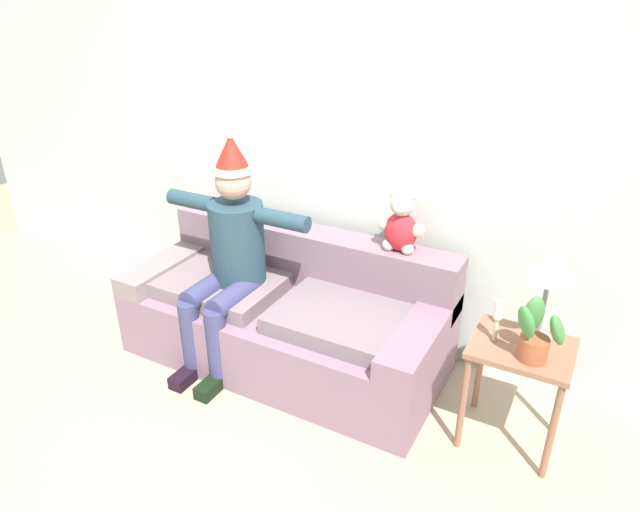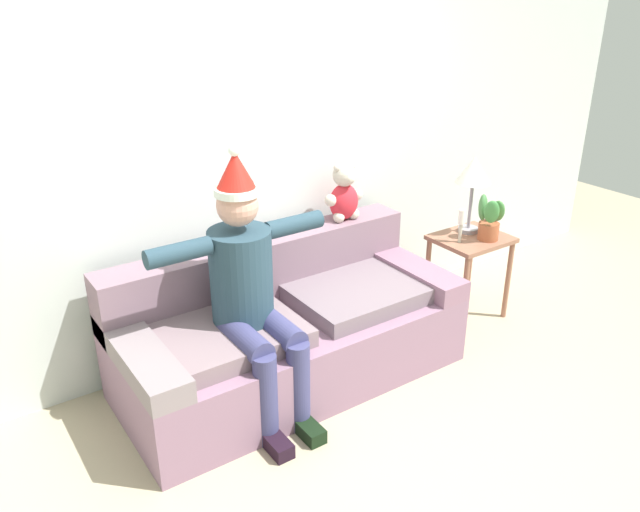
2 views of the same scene
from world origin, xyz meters
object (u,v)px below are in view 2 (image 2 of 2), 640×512
teddy_bear (344,194)px  side_table (470,252)px  couch (287,329)px  candle_tall (461,221)px  potted_plant (490,219)px  table_lamp (474,174)px  person_seated (250,287)px

teddy_bear → side_table: bearing=-24.6°
side_table → teddy_bear: bearing=155.4°
couch → candle_tall: size_ratio=8.77×
side_table → potted_plant: potted_plant is taller
couch → candle_tall: 1.39m
teddy_bear → candle_tall: 0.82m
candle_tall → table_lamp: bearing=28.6°
side_table → candle_tall: 0.30m
couch → potted_plant: (1.51, -0.19, 0.45)m
teddy_bear → table_lamp: bearing=-18.5°
table_lamp → teddy_bear: bearing=161.5°
table_lamp → potted_plant: table_lamp is taller
person_seated → teddy_bear: (0.95, 0.45, 0.21)m
person_seated → side_table: 1.79m
person_seated → table_lamp: person_seated is taller
side_table → table_lamp: bearing=58.5°
table_lamp → candle_tall: table_lamp is taller
couch → candle_tall: bearing=-5.0°
table_lamp → person_seated: bearing=-175.2°
side_table → candle_tall: candle_tall is taller
side_table → potted_plant: (0.06, -0.09, 0.26)m
side_table → candle_tall: size_ratio=2.64×
couch → side_table: couch is taller
table_lamp → potted_plant: size_ratio=1.69×
person_seated → teddy_bear: 1.07m
person_seated → side_table: (1.77, 0.07, -0.26)m
potted_plant → side_table: bearing=122.4°
side_table → table_lamp: table_lamp is taller
couch → teddy_bear: 0.95m
person_seated → table_lamp: bearing=4.8°
person_seated → potted_plant: bearing=-0.7°
person_seated → candle_tall: person_seated is taller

